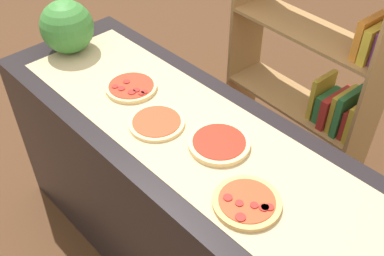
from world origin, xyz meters
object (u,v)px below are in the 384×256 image
pizza_pepperoni_0 (132,87)px  bookshelf (317,88)px  pizza_plain_1 (157,122)px  pizza_plain_2 (219,143)px  pizza_pepperoni_3 (247,202)px  watermelon (67,27)px

pizza_pepperoni_0 → bookshelf: 1.09m
pizza_plain_1 → pizza_plain_2: (0.26, 0.09, 0.00)m
pizza_pepperoni_3 → pizza_plain_2: bearing=152.2°
pizza_pepperoni_0 → pizza_plain_2: 0.53m
pizza_plain_1 → pizza_pepperoni_0: bearing=163.8°
pizza_pepperoni_0 → pizza_pepperoni_3: same height
pizza_plain_1 → bookshelf: size_ratio=0.16×
pizza_pepperoni_0 → pizza_plain_1: pizza_pepperoni_0 is taller
pizza_pepperoni_0 → pizza_plain_1: (0.26, -0.08, -0.00)m
pizza_pepperoni_3 → watermelon: size_ratio=0.90×
pizza_pepperoni_0 → pizza_pepperoni_3: (0.79, -0.12, -0.00)m
pizza_pepperoni_0 → bookshelf: size_ratio=0.16×
pizza_pepperoni_0 → pizza_plain_2: size_ratio=0.96×
pizza_plain_1 → watermelon: bearing=175.5°
watermelon → bookshelf: bearing=49.2°
pizza_plain_2 → pizza_pepperoni_3: size_ratio=1.02×
watermelon → pizza_pepperoni_0: bearing=2.1°
watermelon → pizza_plain_2: bearing=1.9°
watermelon → pizza_pepperoni_3: bearing=-4.8°
pizza_pepperoni_0 → watermelon: 0.49m
pizza_pepperoni_0 → watermelon: bearing=-177.9°
pizza_pepperoni_0 → pizza_plain_2: bearing=1.7°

